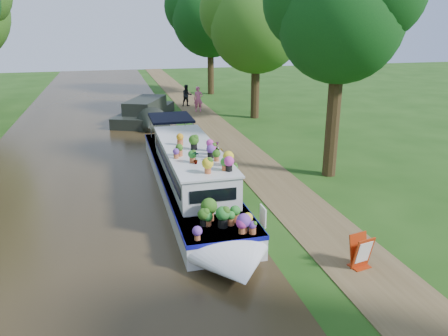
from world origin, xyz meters
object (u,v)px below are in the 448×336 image
pedestrian_pink (198,99)px  sandwich_board (361,253)px  pedestrian_dark (187,96)px  second_boat (146,112)px  plant_boat (192,174)px

pedestrian_pink → sandwich_board: bearing=-83.4°
pedestrian_pink → pedestrian_dark: bearing=107.8°
second_boat → sandwich_board: size_ratio=9.09×
pedestrian_pink → pedestrian_dark: size_ratio=1.09×
second_boat → pedestrian_dark: pedestrian_dark is taller
plant_boat → sandwich_board: bearing=-61.2°
second_boat → pedestrian_pink: pedestrian_pink is taller
pedestrian_dark → pedestrian_pink: bearing=-86.4°
second_boat → pedestrian_pink: size_ratio=4.51×
plant_boat → sandwich_board: 6.93m
second_boat → pedestrian_dark: (3.54, 4.51, 0.26)m
plant_boat → pedestrian_dark: size_ratio=8.22×
plant_boat → pedestrian_pink: plant_boat is taller
pedestrian_pink → second_boat: bearing=-143.5°
plant_boat → second_boat: size_ratio=1.67×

